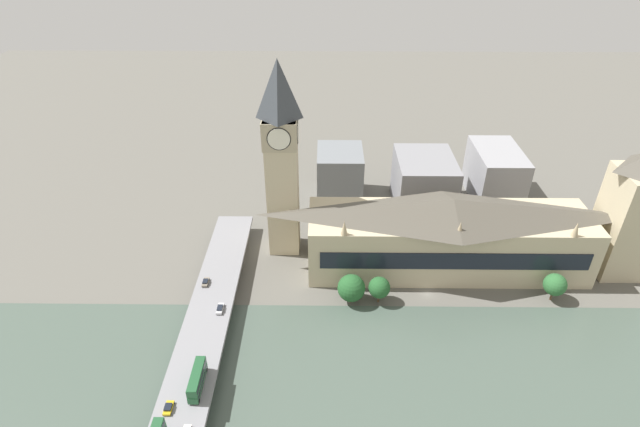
{
  "coord_description": "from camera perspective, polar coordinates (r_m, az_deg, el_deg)",
  "views": [
    {
      "loc": [
        -123.17,
        33.71,
        110.02
      ],
      "look_at": [
        19.26,
        35.3,
        18.81
      ],
      "focal_mm": 28.0,
      "sensor_mm": 36.0,
      "label": 1
    }
  ],
  "objects": [
    {
      "name": "ground_plane",
      "position": [
        168.56,
        12.17,
        -9.02
      ],
      "size": [
        600.0,
        600.0,
        0.0
      ],
      "primitive_type": "plane",
      "color": "#605E56"
    },
    {
      "name": "river_water",
      "position": [
        145.68,
        14.49,
        -17.77
      ],
      "size": [
        55.3,
        360.0,
        0.3
      ],
      "primitive_type": "cube",
      "color": "#47564C",
      "rests_on": "ground_plane"
    },
    {
      "name": "parliament_hall",
      "position": [
        173.51,
        14.45,
        -2.34
      ],
      "size": [
        24.18,
        93.79,
        27.21
      ],
      "color": "#C1B28E",
      "rests_on": "ground_plane"
    },
    {
      "name": "clock_tower",
      "position": [
        166.68,
        -4.43,
        6.4
      ],
      "size": [
        11.76,
        11.76,
        69.33
      ],
      "color": "#C1B28E",
      "rests_on": "ground_plane"
    },
    {
      "name": "victoria_tower",
      "position": [
        192.22,
        32.29,
        0.06
      ],
      "size": [
        17.09,
        17.09,
        49.12
      ],
      "color": "#C1B28E",
      "rests_on": "ground_plane"
    },
    {
      "name": "road_bridge",
      "position": [
        142.6,
        -14.11,
        -16.46
      ],
      "size": [
        142.6,
        13.16,
        5.51
      ],
      "color": "slate",
      "rests_on": "ground_plane"
    },
    {
      "name": "double_decker_bus_lead",
      "position": [
        134.46,
        -13.87,
        -17.9
      ],
      "size": [
        11.36,
        2.63,
        4.92
      ],
      "color": "#235B33",
      "rests_on": "road_bridge"
    },
    {
      "name": "car_northbound_lead",
      "position": [
        133.49,
        -16.94,
        -20.47
      ],
      "size": [
        3.94,
        1.89,
        1.34
      ],
      "color": "gold",
      "rests_on": "road_bridge"
    },
    {
      "name": "car_northbound_mid",
      "position": [
        153.88,
        -11.35,
        -10.6
      ],
      "size": [
        4.51,
        1.74,
        1.37
      ],
      "color": "silver",
      "rests_on": "road_bridge"
    },
    {
      "name": "car_northbound_tail",
      "position": [
        164.06,
        -12.95,
        -7.64
      ],
      "size": [
        4.13,
        1.78,
        1.35
      ],
      "color": "slate",
      "rests_on": "road_bridge"
    },
    {
      "name": "city_block_west",
      "position": [
        207.59,
        11.74,
        3.42
      ],
      "size": [
        28.96,
        22.82,
        22.08
      ],
      "color": "gray",
      "rests_on": "ground_plane"
    },
    {
      "name": "city_block_center",
      "position": [
        210.62,
        2.26,
        4.48
      ],
      "size": [
        22.22,
        18.8,
        21.47
      ],
      "color": "slate",
      "rests_on": "ground_plane"
    },
    {
      "name": "city_block_east",
      "position": [
        222.56,
        19.33,
        4.25
      ],
      "size": [
        30.76,
        18.38,
        21.92
      ],
      "color": "#939399",
      "rests_on": "ground_plane"
    },
    {
      "name": "tree_embankment_near",
      "position": [
        175.41,
        25.27,
        -7.36
      ],
      "size": [
        7.21,
        7.21,
        9.88
      ],
      "color": "brown",
      "rests_on": "ground_plane"
    },
    {
      "name": "tree_embankment_mid",
      "position": [
        158.65,
        3.6,
        -8.5
      ],
      "size": [
        8.79,
        8.79,
        10.23
      ],
      "color": "brown",
      "rests_on": "ground_plane"
    },
    {
      "name": "tree_embankment_far",
      "position": [
        159.36,
        6.79,
        -8.4
      ],
      "size": [
        6.93,
        6.93,
        9.47
      ],
      "color": "brown",
      "rests_on": "ground_plane"
    }
  ]
}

